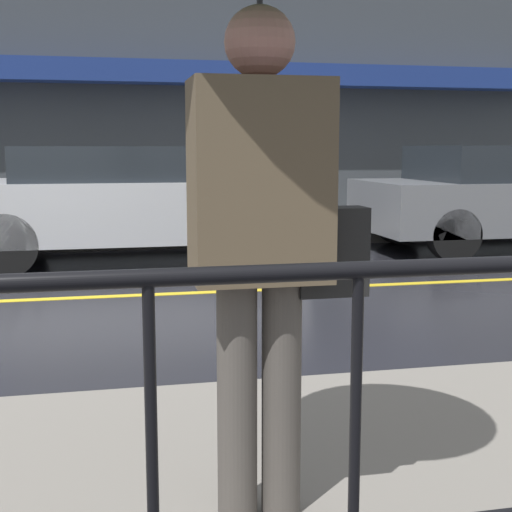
% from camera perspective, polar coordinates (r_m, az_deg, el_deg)
% --- Properties ---
extents(ground_plane, '(80.00, 80.00, 0.00)m').
position_cam_1_polar(ground_plane, '(7.01, -18.12, -3.39)').
color(ground_plane, black).
extents(sidewalk_far, '(28.00, 2.03, 0.14)m').
position_cam_1_polar(sidewalk_far, '(11.06, -16.01, 1.37)').
color(sidewalk_far, slate).
rests_on(sidewalk_far, ground_plane).
extents(lane_marking, '(25.20, 0.12, 0.01)m').
position_cam_1_polar(lane_marking, '(7.01, -18.12, -3.36)').
color(lane_marking, gold).
rests_on(lane_marking, ground_plane).
extents(building_storefront, '(28.00, 0.85, 4.91)m').
position_cam_1_polar(building_storefront, '(12.16, -16.14, 13.29)').
color(building_storefront, '#383D42').
rests_on(building_storefront, ground_plane).
extents(pedestrian, '(0.97, 0.97, 2.11)m').
position_cam_1_polar(pedestrian, '(2.36, 0.46, 17.03)').
color(pedestrian, '#4C4742').
rests_on(pedestrian, sidewalk_near).
extents(car_silver, '(4.28, 1.81, 1.43)m').
position_cam_1_polar(car_silver, '(8.98, -10.64, 4.32)').
color(car_silver, '#B2B5BA').
rests_on(car_silver, ground_plane).
extents(car_grey, '(4.04, 1.94, 1.44)m').
position_cam_1_polar(car_grey, '(10.52, 19.35, 4.55)').
color(car_grey, slate).
rests_on(car_grey, ground_plane).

